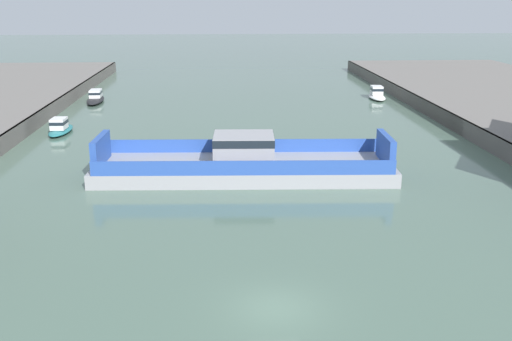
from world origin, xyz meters
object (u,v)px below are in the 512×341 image
Objects in this scene: chain_ferry at (244,164)px; moored_boat_mid_left at (96,98)px; moored_boat_mid_right at (377,94)px; moored_boat_near_left at (60,128)px.

moored_boat_mid_left is (-18.53, 35.38, -0.45)m from chain_ferry.
moored_boat_near_left is at bearing -153.14° from moored_boat_mid_right.
chain_ferry is 3.17× the size of moored_boat_mid_left.
moored_boat_near_left is at bearing 138.33° from chain_ferry.
chain_ferry is 39.94m from moored_boat_mid_left.
moored_boat_mid_right is (19.83, 35.81, -0.40)m from chain_ferry.
moored_boat_mid_right is at bearing 26.86° from moored_boat_near_left.
moored_boat_mid_left is at bearing -179.36° from moored_boat_mid_right.
chain_ferry is at bearing -118.98° from moored_boat_mid_right.
moored_boat_near_left is 0.97× the size of moored_boat_mid_right.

